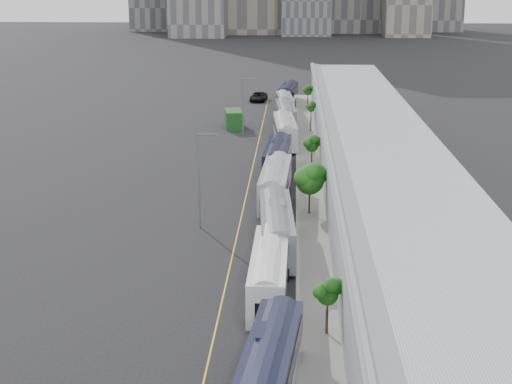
# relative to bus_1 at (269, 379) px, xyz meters

# --- Properties ---
(sidewalk) EXTENTS (10.00, 170.00, 0.12)m
(sidewalk) POSITION_rel_bus_1_xyz_m (6.54, 34.45, -1.58)
(sidewalk) COLOR gray
(sidewalk) RESTS_ON ground
(lane_line) EXTENTS (0.12, 160.00, 0.02)m
(lane_line) POSITION_rel_bus_1_xyz_m (-3.96, 34.45, -1.63)
(lane_line) COLOR gold
(lane_line) RESTS_ON ground
(depot) EXTENTS (12.45, 160.40, 7.20)m
(depot) POSITION_rel_bus_1_xyz_m (10.53, 34.45, 1.88)
(depot) COLOR gray
(depot) RESTS_ON ground
(bus_1) EXTENTS (3.95, 13.46, 3.88)m
(bus_1) POSITION_rel_bus_1_xyz_m (0.00, 0.00, 0.00)
(bus_1) COLOR black
(bus_1) RESTS_ON ground
(bus_2) EXTENTS (2.95, 13.26, 3.87)m
(bus_2) POSITION_rel_bus_1_xyz_m (-0.47, 15.35, -0.00)
(bus_2) COLOR white
(bus_2) RESTS_ON ground
(bus_3) EXTENTS (3.58, 14.12, 4.09)m
(bus_3) POSITION_rel_bus_1_xyz_m (-0.20, 25.74, 0.09)
(bus_3) COLOR slate
(bus_3) RESTS_ON ground
(bus_4) EXTENTS (3.35, 14.06, 4.08)m
(bus_4) POSITION_rel_bus_1_xyz_m (-0.68, 41.15, 0.09)
(bus_4) COLOR #A5A6B0
(bus_4) RESTS_ON ground
(bus_5) EXTENTS (3.35, 13.57, 3.93)m
(bus_5) POSITION_rel_bus_1_xyz_m (-0.75, 53.87, 0.02)
(bus_5) COLOR black
(bus_5) RESTS_ON ground
(bus_6) EXTENTS (3.74, 14.04, 4.06)m
(bus_6) POSITION_rel_bus_1_xyz_m (-0.06, 70.57, 0.08)
(bus_6) COLOR silver
(bus_6) RESTS_ON ground
(bus_7) EXTENTS (3.66, 13.51, 3.90)m
(bus_7) POSITION_rel_bus_1_xyz_m (-0.13, 84.92, 0.01)
(bus_7) COLOR slate
(bus_7) RESTS_ON ground
(bus_8) EXTENTS (3.49, 12.38, 3.57)m
(bus_8) POSITION_rel_bus_1_xyz_m (-0.40, 96.58, -0.13)
(bus_8) COLOR #9CA0A6
(bus_8) RESTS_ON ground
(bus_9) EXTENTS (3.80, 12.74, 3.67)m
(bus_9) POSITION_rel_bus_1_xyz_m (0.03, 109.61, -0.09)
(bus_9) COLOR black
(bus_9) RESTS_ON ground
(tree_1) EXTENTS (1.44, 1.44, 3.86)m
(tree_1) POSITION_rel_bus_1_xyz_m (3.62, 9.11, 1.45)
(tree_1) COLOR black
(tree_1) RESTS_ON ground
(tree_2) EXTENTS (2.91, 2.91, 5.48)m
(tree_2) POSITION_rel_bus_1_xyz_m (2.88, 36.92, 2.37)
(tree_2) COLOR black
(tree_2) RESTS_ON ground
(tree_3) EXTENTS (1.65, 1.65, 3.83)m
(tree_3) POSITION_rel_bus_1_xyz_m (3.52, 57.58, 1.34)
(tree_3) COLOR black
(tree_3) RESTS_ON ground
(tree_4) EXTENTS (1.04, 1.04, 4.28)m
(tree_4) POSITION_rel_bus_1_xyz_m (3.82, 81.06, 1.94)
(tree_4) COLOR black
(tree_4) RESTS_ON ground
(tree_5) EXTENTS (1.34, 1.34, 3.85)m
(tree_5) POSITION_rel_bus_1_xyz_m (3.67, 104.01, 1.48)
(tree_5) COLOR black
(tree_5) RESTS_ON ground
(street_lamp_near) EXTENTS (2.04, 0.22, 9.24)m
(street_lamp_near) POSITION_rel_bus_1_xyz_m (-7.53, 32.10, 3.68)
(street_lamp_near) COLOR #59595E
(street_lamp_near) RESTS_ON ground
(street_lamp_far) EXTENTS (2.04, 0.22, 8.82)m
(street_lamp_far) POSITION_rel_bus_1_xyz_m (-6.28, 76.95, 3.46)
(street_lamp_far) COLOR #59595E
(street_lamp_far) RESTS_ON ground
(shipping_container) EXTENTS (3.35, 5.92, 2.85)m
(shipping_container) POSITION_rel_bus_1_xyz_m (-8.42, 83.50, -0.21)
(shipping_container) COLOR #134015
(shipping_container) RESTS_ON ground
(suv) EXTENTS (3.53, 6.47, 1.72)m
(suv) POSITION_rel_bus_1_xyz_m (-5.76, 111.63, -0.78)
(suv) COLOR black
(suv) RESTS_ON ground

